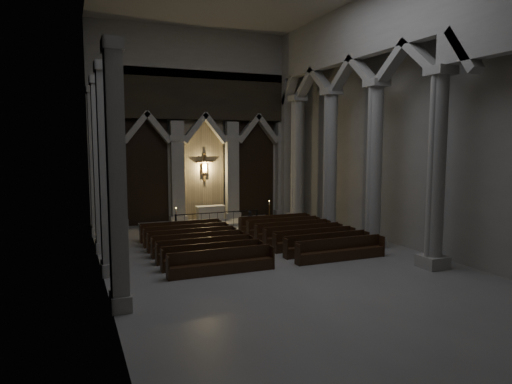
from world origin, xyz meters
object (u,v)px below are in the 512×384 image
(candle_stand_right, at_px, (269,217))
(worshipper, at_px, (250,221))
(pews, at_px, (253,242))
(candle_stand_left, at_px, (176,223))
(altar, at_px, (210,213))
(altar_rail, at_px, (218,217))

(candle_stand_right, distance_m, worshipper, 3.01)
(candle_stand_right, xyz_separation_m, pews, (-3.50, -5.97, -0.09))
(pews, bearing_deg, candle_stand_left, 110.27)
(candle_stand_right, bearing_deg, pews, -120.34)
(candle_stand_left, height_order, pews, candle_stand_left)
(candle_stand_left, bearing_deg, candle_stand_right, -3.36)
(candle_stand_right, xyz_separation_m, worshipper, (-2.13, -2.12, 0.21))
(altar, distance_m, pews, 7.70)
(worshipper, bearing_deg, altar_rail, 119.78)
(candle_stand_left, bearing_deg, worshipper, -33.64)
(candle_stand_left, distance_m, pews, 6.73)
(altar_rail, bearing_deg, worshipper, -52.59)
(altar, xyz_separation_m, pews, (-0.15, -7.69, -0.31))
(candle_stand_right, bearing_deg, worshipper, -135.17)
(altar, xyz_separation_m, candle_stand_right, (3.34, -1.72, -0.22))
(candle_stand_right, bearing_deg, candle_stand_left, 176.64)
(candle_stand_right, height_order, pews, candle_stand_right)
(altar_rail, height_order, candle_stand_right, candle_stand_right)
(candle_stand_left, relative_size, candle_stand_right, 0.87)
(altar_rail, bearing_deg, altar, 85.72)
(candle_stand_left, relative_size, worshipper, 1.04)
(pews, bearing_deg, candle_stand_right, 59.66)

